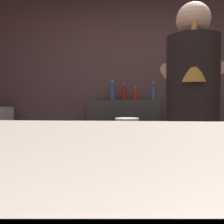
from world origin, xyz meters
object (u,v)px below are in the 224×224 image
mixing_bowl (127,121)px  bottle_vinegar (135,95)px  bottle_hot_sauce (124,93)px  chefs_knife (216,124)px  bartender (192,113)px  bottle_soy (112,92)px  bottle_olive_oil (153,93)px

mixing_bowl → bottle_vinegar: 1.33m
bottle_hot_sauce → bottle_vinegar: 0.16m
chefs_knife → bottle_vinegar: 1.43m
bartender → bottle_soy: (-0.66, 1.64, 0.20)m
chefs_knife → bottle_soy: 1.58m
mixing_bowl → bottle_olive_oil: 1.30m
bottle_hot_sauce → bottle_vinegar: bottle_hot_sauce is taller
bottle_soy → bottle_olive_oil: bearing=-5.6°
bartender → bottle_hot_sauce: 1.77m
bottle_hot_sauce → bottle_soy: (-0.15, -0.05, 0.01)m
bartender → bottle_soy: size_ratio=6.69×
bottle_hot_sauce → bottle_vinegar: (0.15, -0.03, -0.02)m
bottle_soy → chefs_knife: bearing=-52.6°
mixing_bowl → chefs_knife: size_ratio=0.80×
bartender → bottle_soy: bearing=32.1°
bartender → bottle_olive_oil: bartender is taller
chefs_knife → bottle_hot_sauce: bearing=127.4°
bartender → bottle_olive_oil: (-0.13, 1.58, 0.19)m
bartender → chefs_knife: bartender is taller
bartender → mixing_bowl: (-0.44, 0.35, -0.08)m
bottle_vinegar → bottle_soy: bearing=-175.8°
bottle_olive_oil → bottle_vinegar: (-0.23, 0.07, -0.02)m
chefs_knife → bottle_olive_oil: size_ratio=1.04×
chefs_knife → bartender: bearing=-118.9°
chefs_knife → bottle_hot_sauce: bottle_hot_sauce is taller
bartender → chefs_knife: size_ratio=7.14×
bartender → bottle_vinegar: size_ratio=9.65×
mixing_bowl → bottle_soy: 1.33m
bottle_hot_sauce → bottle_vinegar: size_ratio=1.26×
chefs_knife → bottle_vinegar: bearing=122.7°
chefs_knife → bottle_vinegar: bottle_vinegar is taller
bartender → chefs_knife: (0.28, 0.40, -0.10)m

